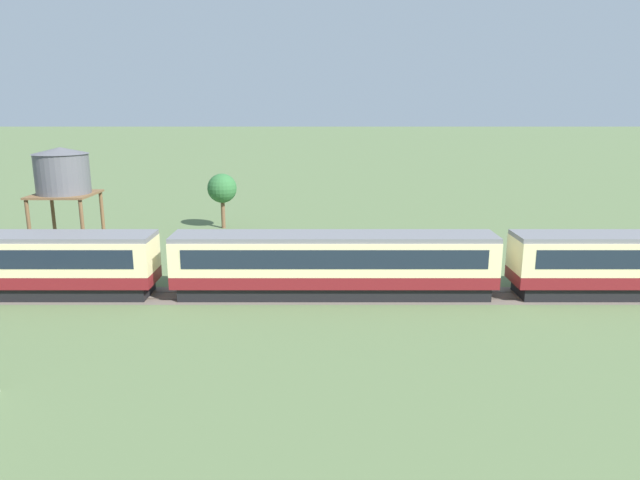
{
  "coord_description": "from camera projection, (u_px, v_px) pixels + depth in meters",
  "views": [
    {
      "loc": [
        -29.04,
        -36.37,
        12.32
      ],
      "look_at": [
        -28.87,
        2.46,
        3.09
      ],
      "focal_mm": 32.0,
      "sensor_mm": 36.0,
      "label": 1
    }
  ],
  "objects": [
    {
      "name": "passenger_train",
      "position": [
        336.0,
        262.0,
        37.22
      ],
      "size": [
        110.16,
        3.19,
        4.19
      ],
      "color": "maroon",
      "rests_on": "ground_plane"
    },
    {
      "name": "railway_track",
      "position": [
        312.0,
        296.0,
        37.75
      ],
      "size": [
        162.04,
        3.6,
        0.04
      ],
      "color": "#665B51",
      "rests_on": "ground_plane"
    },
    {
      "name": "water_tower",
      "position": [
        59.0,
        173.0,
        43.39
      ],
      "size": [
        4.49,
        4.49,
        9.21
      ],
      "color": "brown",
      "rests_on": "ground_plane"
    },
    {
      "name": "yard_tree_0",
      "position": [
        220.0,
        189.0,
        57.49
      ],
      "size": [
        2.96,
        2.96,
        5.59
      ],
      "color": "brown",
      "rests_on": "ground_plane"
    }
  ]
}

